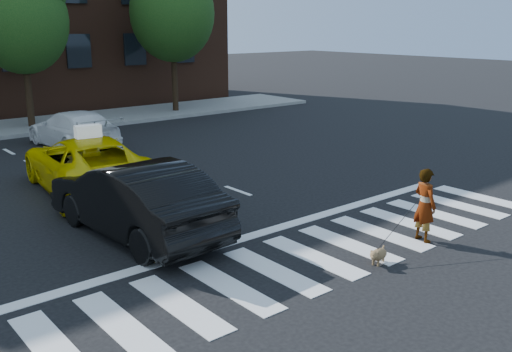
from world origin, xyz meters
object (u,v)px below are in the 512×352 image
at_px(taxi, 87,163).
at_px(woman, 425,205).
at_px(tree_mid, 21,9).
at_px(black_sedan, 136,199).
at_px(dog, 378,255).
at_px(tree_right, 173,2).
at_px(white_suv, 74,129).

xyz_separation_m(taxi, woman, (3.72, -7.82, 0.03)).
bearing_deg(tree_mid, black_sedan, -100.41).
height_order(tree_mid, dog, tree_mid).
height_order(tree_mid, taxi, tree_mid).
xyz_separation_m(tree_right, black_sedan, (-9.53, -13.79, -4.48)).
bearing_deg(taxi, dog, 111.56).
relative_size(white_suv, dog, 8.29).
bearing_deg(tree_mid, dog, -89.57).
relative_size(tree_right, black_sedan, 1.61).
xyz_separation_m(tree_mid, black_sedan, (-2.53, -13.79, -4.07)).
height_order(taxi, woman, woman).
height_order(white_suv, woman, woman).
bearing_deg(taxi, black_sedan, 88.05).
relative_size(taxi, black_sedan, 1.10).
bearing_deg(woman, white_suv, 21.15).
distance_m(black_sedan, white_suv, 9.51).
xyz_separation_m(taxi, white_suv, (1.84, 5.40, -0.06)).
distance_m(tree_right, woman, 19.10).
bearing_deg(white_suv, black_sedan, 72.58).
bearing_deg(black_sedan, tree_right, -127.87).
relative_size(tree_mid, black_sedan, 1.49).
xyz_separation_m(tree_right, woman, (-5.21, -17.81, -4.50)).
relative_size(white_suv, woman, 3.00).
relative_size(black_sedan, woman, 3.13).
height_order(taxi, black_sedan, black_sedan).
distance_m(black_sedan, dog, 5.02).
relative_size(taxi, woman, 3.44).
bearing_deg(tree_right, white_suv, -147.08).
distance_m(tree_mid, white_suv, 6.22).
bearing_deg(tree_mid, white_suv, -91.17).
bearing_deg(black_sedan, tree_mid, -103.62).
distance_m(taxi, woman, 8.66).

